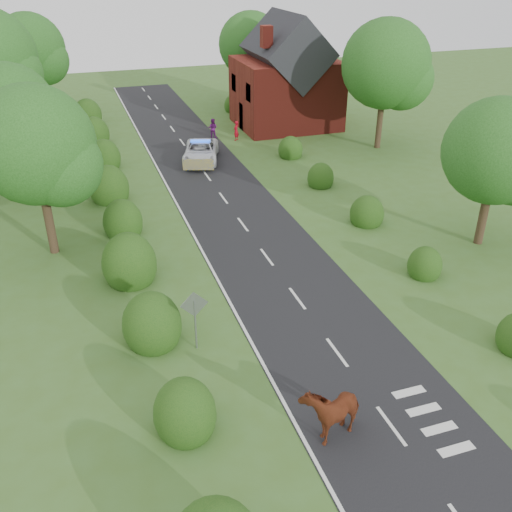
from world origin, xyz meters
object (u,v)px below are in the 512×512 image
object	(u,v)px
road_sign	(195,312)
pedestrian_red	(236,131)
police_van	(201,152)
pedestrian_purple	(213,128)
cow	(331,411)

from	to	relation	value
road_sign	pedestrian_red	size ratio (longest dim) A/B	1.64
police_van	pedestrian_red	size ratio (longest dim) A/B	3.60
pedestrian_red	pedestrian_purple	xyz separation A→B (m)	(-1.59, 1.27, 0.01)
cow	pedestrian_purple	xyz separation A→B (m)	(4.60, 32.03, -0.02)
road_sign	pedestrian_purple	bearing A→B (deg)	73.91
cow	police_van	distance (m)	26.81
cow	pedestrian_purple	bearing A→B (deg)	150.12
police_van	pedestrian_purple	distance (m)	5.78
road_sign	pedestrian_purple	xyz separation A→B (m)	(7.64, 26.51, -0.87)
road_sign	police_van	bearing A→B (deg)	75.78
cow	pedestrian_red	distance (m)	31.38
road_sign	pedestrian_purple	size ratio (longest dim) A/B	1.62
cow	pedestrian_red	world-z (taller)	cow
cow	police_van	size ratio (longest dim) A/B	0.41
road_sign	police_van	world-z (taller)	road_sign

